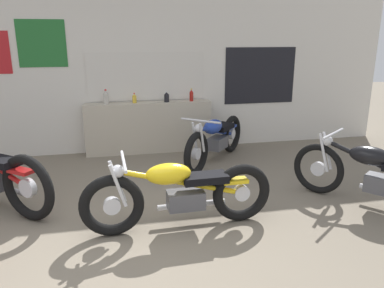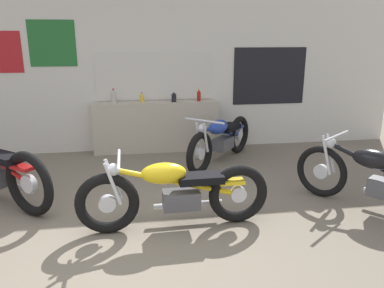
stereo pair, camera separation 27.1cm
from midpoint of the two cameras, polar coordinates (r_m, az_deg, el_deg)
name	(u,v)px [view 2 (the right image)]	position (r m, az deg, el deg)	size (l,w,h in m)	color
ground_plane	(117,265)	(3.54, -9.08, -17.74)	(24.00, 24.00, 0.00)	#706656
wall_back	(123,71)	(6.58, -9.27, 10.94)	(10.00, 0.07, 2.80)	silver
sill_counter	(156,127)	(6.57, -4.29, 2.62)	(2.16, 0.28, 0.88)	#B7AD99
bottle_leftmost	(114,97)	(6.44, -10.65, 7.08)	(0.09, 0.09, 0.24)	#B7B2A8
bottle_left_center	(142,98)	(6.45, -6.44, 6.97)	(0.07, 0.07, 0.17)	gold
bottle_center	(174,97)	(6.46, -1.57, 7.15)	(0.08, 0.08, 0.19)	black
bottle_right_center	(199,96)	(6.53, 2.25, 7.37)	(0.06, 0.06, 0.22)	maroon
motorcycle_blue	(221,139)	(5.97, 5.74, 0.73)	(1.36, 1.55, 0.80)	black
motorcycle_black	(382,180)	(4.79, 28.47, -4.84)	(1.33, 1.70, 0.83)	black
motorcycle_yellow	(175,193)	(3.93, -0.67, -7.44)	(2.03, 0.64, 0.80)	black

